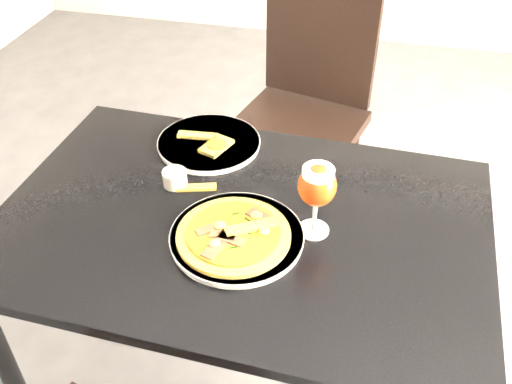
% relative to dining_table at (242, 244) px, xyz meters
% --- Properties ---
extents(dining_table, '(1.23, 0.84, 0.75)m').
position_rel_dining_table_xyz_m(dining_table, '(0.00, 0.00, 0.00)').
color(dining_table, black).
rests_on(dining_table, ground).
extents(chair_far, '(0.56, 0.56, 1.00)m').
position_rel_dining_table_xyz_m(chair_far, '(0.02, 0.89, -0.11)').
color(chair_far, black).
rests_on(chair_far, ground).
extents(plate_main, '(0.38, 0.38, 0.02)m').
position_rel_dining_table_xyz_m(plate_main, '(0.01, -0.08, 0.10)').
color(plate_main, white).
rests_on(plate_main, dining_table).
extents(pizza, '(0.27, 0.27, 0.03)m').
position_rel_dining_table_xyz_m(pizza, '(0.01, -0.09, 0.12)').
color(pizza, olive).
rests_on(pizza, plate_main).
extents(plate_second, '(0.36, 0.36, 0.02)m').
position_rel_dining_table_xyz_m(plate_second, '(-0.17, 0.29, 0.10)').
color(plate_second, white).
rests_on(plate_second, dining_table).
extents(crust_scraps, '(0.17, 0.11, 0.01)m').
position_rel_dining_table_xyz_m(crust_scraps, '(-0.16, 0.27, 0.11)').
color(crust_scraps, olive).
rests_on(crust_scraps, plate_second).
extents(loose_crust, '(0.11, 0.05, 0.01)m').
position_rel_dining_table_xyz_m(loose_crust, '(-0.14, 0.08, 0.09)').
color(loose_crust, olive).
rests_on(loose_crust, dining_table).
extents(sauce_cup, '(0.06, 0.06, 0.04)m').
position_rel_dining_table_xyz_m(sauce_cup, '(-0.20, 0.09, 0.11)').
color(sauce_cup, beige).
rests_on(sauce_cup, dining_table).
extents(beer_glass, '(0.09, 0.09, 0.19)m').
position_rel_dining_table_xyz_m(beer_glass, '(0.18, -0.01, 0.23)').
color(beer_glass, '#B9BDC2').
rests_on(beer_glass, dining_table).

